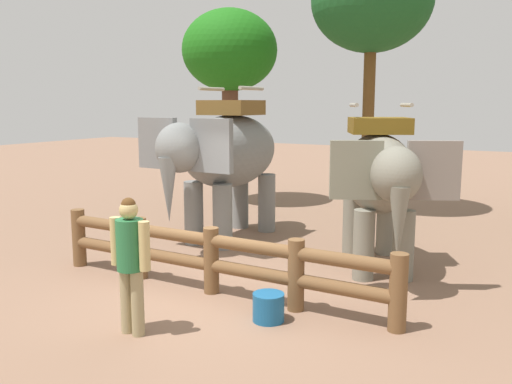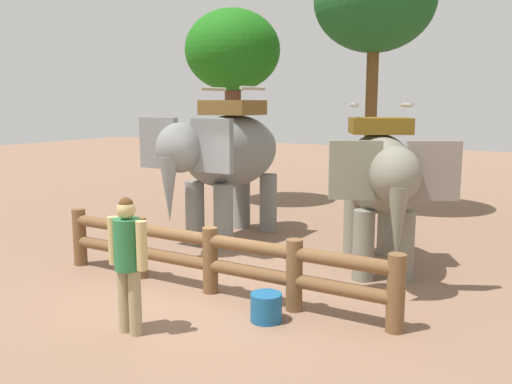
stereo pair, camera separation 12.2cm
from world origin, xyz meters
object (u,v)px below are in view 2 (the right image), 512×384
Objects in this scene: log_fence at (210,256)px; elephant_center at (380,178)px; elephant_near_left at (226,155)px; tourist_woman_in_black at (128,256)px; tree_far_left at (375,2)px; tree_far_right at (233,54)px; feed_bucket at (266,307)px.

log_fence is 3.31m from elephant_center.
log_fence is 1.59× the size of elephant_near_left.
tourist_woman_in_black is (1.53, -4.82, -0.82)m from elephant_near_left.
tourist_woman_in_black is at bearing -91.57° from tree_far_left.
elephant_near_left is at bearing -111.99° from tree_far_left.
elephant_center is 1.95× the size of tourist_woman_in_black.
tree_far_left is (0.25, 9.25, 4.51)m from tourist_woman_in_black.
tourist_woman_in_black is at bearing -91.63° from log_fence.
log_fence is at bearing -128.54° from elephant_center.
log_fence is 1.09× the size of tree_far_right.
tree_far_left is at bearing 68.01° from elephant_near_left.
tourist_woman_in_black reaches higher than log_fence.
elephant_center is (3.54, -0.58, -0.19)m from elephant_near_left.
tree_far_left reaches higher than tree_far_right.
tourist_woman_in_black is 2.00m from feed_bucket.
log_fence is at bearing -91.55° from tree_far_left.
tree_far_right is at bearing 118.64° from log_fence.
tourist_woman_in_black is at bearing -115.25° from elephant_center.
tree_far_left is 15.92× the size of feed_bucket.
elephant_center reaches higher than feed_bucket.
elephant_near_left is 1.10× the size of elephant_center.
tree_far_right is (-2.15, 3.81, 2.48)m from elephant_near_left.
tourist_woman_in_black is 0.32× the size of tree_far_right.
log_fence is 1.49m from feed_bucket.
tree_far_left is at bearing 8.83° from tree_far_right.
tree_far_left is (0.20, 7.45, 4.95)m from log_fence.
log_fence is 8.95m from tree_far_left.
elephant_center is at bearing -37.66° from tree_far_right.
elephant_center is at bearing 64.75° from tourist_woman_in_black.
log_fence is 8.64m from tree_far_right.
tourist_woman_in_black is 4.12× the size of feed_bucket.
tree_far_left is 4.16m from tree_far_right.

